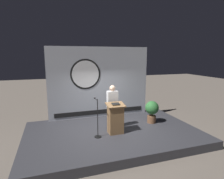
{
  "coord_description": "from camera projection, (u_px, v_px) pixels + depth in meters",
  "views": [
    {
      "loc": [
        -2.14,
        -6.37,
        3.11
      ],
      "look_at": [
        0.02,
        0.18,
        1.85
      ],
      "focal_mm": 30.19,
      "sensor_mm": 36.0,
      "label": 1
    }
  ],
  "objects": [
    {
      "name": "speaker_person",
      "position": [
        112.0,
        107.0,
        7.22
      ],
      "size": [
        0.4,
        0.26,
        1.69
      ],
      "color": "black",
      "rests_on": "stage_platform"
    },
    {
      "name": "podium",
      "position": [
        115.0,
        118.0,
        6.81
      ],
      "size": [
        0.64,
        0.5,
        1.13
      ],
      "color": "olive",
      "rests_on": "stage_platform"
    },
    {
      "name": "microphone_stand",
      "position": [
        97.0,
        124.0,
        6.52
      ],
      "size": [
        0.24,
        0.54,
        1.36
      ],
      "color": "black",
      "rests_on": "stage_platform"
    },
    {
      "name": "potted_plant",
      "position": [
        152.0,
        110.0,
        7.87
      ],
      "size": [
        0.56,
        0.56,
        0.93
      ],
      "color": "brown",
      "rests_on": "stage_platform"
    },
    {
      "name": "stage_platform",
      "position": [
        113.0,
        134.0,
        7.14
      ],
      "size": [
        6.4,
        4.0,
        0.3
      ],
      "primitive_type": "cube",
      "color": "#333338",
      "rests_on": "ground"
    },
    {
      "name": "ground_plane",
      "position": [
        113.0,
        138.0,
        7.17
      ],
      "size": [
        40.0,
        40.0,
        0.0
      ],
      "primitive_type": "plane",
      "color": "#6B6056"
    },
    {
      "name": "banner_display",
      "position": [
        100.0,
        82.0,
        8.55
      ],
      "size": [
        4.63,
        0.12,
        3.18
      ],
      "color": "#B2B7C1",
      "rests_on": "stage_platform"
    }
  ]
}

